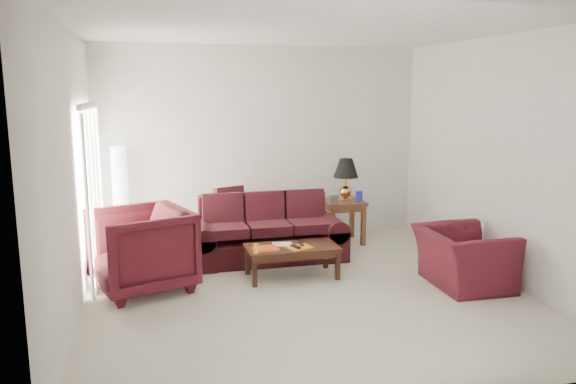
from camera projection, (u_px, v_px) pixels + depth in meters
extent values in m
plane|color=beige|center=(306.00, 293.00, 6.58)|extent=(5.00, 5.00, 0.00)
cube|color=silver|center=(93.00, 192.00, 7.04)|extent=(0.10, 2.00, 2.16)
cube|color=black|center=(230.00, 202.00, 8.29)|extent=(0.49, 0.36, 0.46)
cube|color=#B2B3B7|center=(333.00, 199.00, 8.37)|extent=(0.14, 0.06, 0.13)
cylinder|color=#1B1EB5|center=(359.00, 196.00, 8.53)|extent=(0.13, 0.13, 0.16)
cube|color=white|center=(330.00, 193.00, 8.74)|extent=(0.18, 0.20, 0.06)
imported|color=#3B0D14|center=(141.00, 250.00, 6.59)|extent=(1.36, 1.34, 0.99)
imported|color=#410F18|center=(463.00, 258.00, 6.77)|extent=(0.95, 1.08, 0.69)
cube|color=#E04C16|center=(265.00, 249.00, 6.92)|extent=(0.33, 0.26, 0.02)
cube|color=white|center=(283.00, 244.00, 7.12)|extent=(0.27, 0.22, 0.01)
cube|color=orange|center=(300.00, 247.00, 6.98)|extent=(0.34, 0.30, 0.02)
cube|color=black|center=(296.00, 246.00, 6.95)|extent=(0.10, 0.18, 0.02)
cube|color=black|center=(301.00, 244.00, 7.07)|extent=(0.05, 0.16, 0.02)
cylinder|color=yellow|center=(256.00, 248.00, 6.76)|extent=(0.07, 0.07, 0.11)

